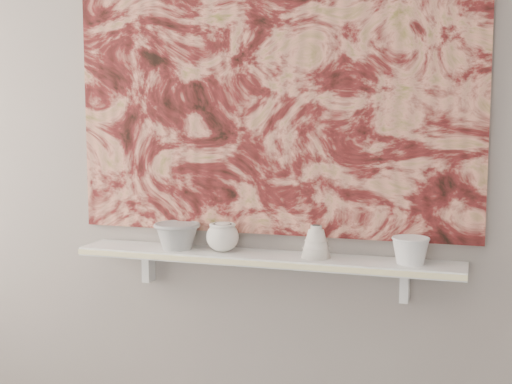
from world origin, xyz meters
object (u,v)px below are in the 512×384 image
at_px(bowl_grey, 177,235).
at_px(bowl_white, 411,250).
at_px(shelf, 264,258).
at_px(cup_cream, 223,237).
at_px(painting, 271,83).
at_px(bell_vessel, 316,241).

xyz_separation_m(bowl_grey, bowl_white, (0.85, 0.00, -0.00)).
bearing_deg(bowl_grey, shelf, 0.00).
height_order(shelf, bowl_grey, bowl_grey).
xyz_separation_m(shelf, cup_cream, (-0.16, 0.00, 0.07)).
distance_m(shelf, painting, 0.63).
relative_size(shelf, bell_vessel, 12.18).
distance_m(shelf, bowl_grey, 0.34).
relative_size(shelf, painting, 0.93).
distance_m(painting, bell_vessel, 0.59).
bearing_deg(bowl_grey, cup_cream, 0.00).
xyz_separation_m(shelf, bowl_grey, (-0.34, 0.00, 0.07)).
distance_m(shelf, bell_vessel, 0.20).
height_order(painting, bell_vessel, painting).
xyz_separation_m(painting, bowl_grey, (-0.34, -0.08, -0.56)).
distance_m(painting, cup_cream, 0.58).
height_order(bowl_grey, bell_vessel, bell_vessel).
relative_size(painting, cup_cream, 12.62).
xyz_separation_m(painting, bell_vessel, (0.19, -0.08, -0.55)).
bearing_deg(shelf, bell_vessel, 0.00).
height_order(shelf, bowl_white, bowl_white).
bearing_deg(cup_cream, bell_vessel, 0.00).
distance_m(shelf, bowl_white, 0.52).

